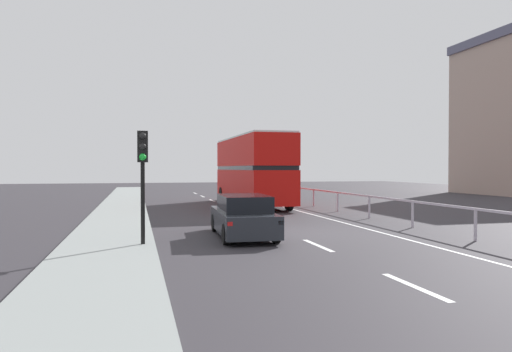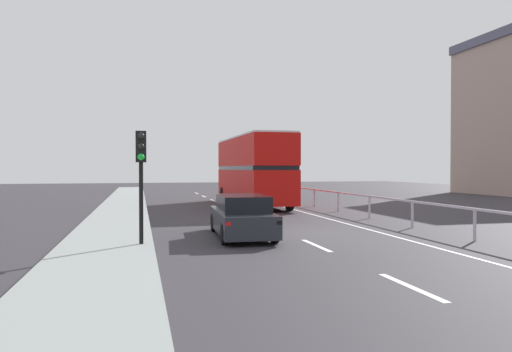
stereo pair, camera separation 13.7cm
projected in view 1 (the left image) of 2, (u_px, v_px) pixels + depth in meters
ground_plane at (289, 234)px, 16.75m from camera, size 75.96×120.00×0.10m
near_sidewalk_kerb at (111, 237)px, 15.22m from camera, size 2.68×80.00×0.14m
lane_paint_markings at (276, 211)px, 25.37m from camera, size 3.41×46.00×0.01m
bridge_side_railing at (325, 194)px, 26.74m from camera, size 0.10×42.00×1.07m
double_decker_bus_red at (252, 169)px, 29.11m from camera, size 2.60×10.93×4.28m
hatchback_car_near at (243, 217)px, 15.79m from camera, size 1.96×4.56×1.43m
traffic_signal_pole at (143, 159)px, 13.42m from camera, size 0.30×0.42×3.27m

